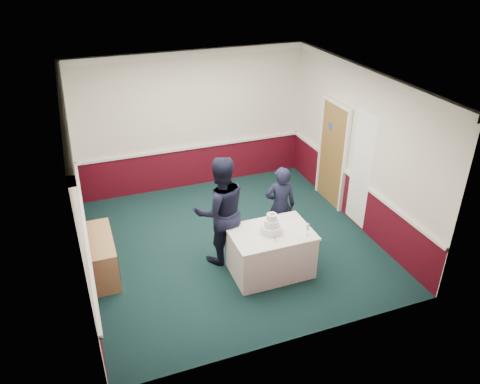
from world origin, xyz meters
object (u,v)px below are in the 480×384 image
object	(u,v)px
wedding_cake	(271,226)
sideboard	(103,256)
person_woman	(280,206)
champagne_flute	(308,228)
person_man	(221,211)
cake_table	(270,252)
cake_knife	(275,239)

from	to	relation	value
wedding_cake	sideboard	bearing A→B (deg)	160.64
wedding_cake	person_woman	xyz separation A→B (m)	(0.50, 0.73, -0.14)
champagne_flute	person_man	xyz separation A→B (m)	(-1.14, 0.90, 0.04)
cake_table	person_woman	xyz separation A→B (m)	(0.50, 0.73, 0.36)
cake_table	person_man	xyz separation A→B (m)	(-0.64, 0.62, 0.56)
champagne_flute	person_woman	world-z (taller)	person_woman
person_woman	cake_knife	bearing A→B (deg)	72.82
sideboard	person_man	distance (m)	2.07
cake_table	person_woman	distance (m)	0.95
wedding_cake	person_man	bearing A→B (deg)	135.82
cake_table	wedding_cake	size ratio (longest dim) A/B	3.63
wedding_cake	cake_knife	world-z (taller)	wedding_cake
sideboard	wedding_cake	xyz separation A→B (m)	(2.60, -0.91, 0.55)
cake_table	champagne_flute	xyz separation A→B (m)	(0.50, -0.28, 0.53)
cake_table	wedding_cake	world-z (taller)	wedding_cake
cake_table	wedding_cake	distance (m)	0.50
wedding_cake	cake_knife	size ratio (longest dim) A/B	1.65
wedding_cake	cake_knife	bearing A→B (deg)	-98.53
sideboard	person_woman	size ratio (longest dim) A/B	0.79
wedding_cake	person_man	xyz separation A→B (m)	(-0.64, 0.62, 0.06)
wedding_cake	champagne_flute	xyz separation A→B (m)	(0.50, -0.28, 0.03)
champagne_flute	person_woman	size ratio (longest dim) A/B	0.13
sideboard	cake_knife	xyz separation A→B (m)	(2.57, -1.11, 0.44)
wedding_cake	cake_table	bearing A→B (deg)	-90.00
person_woman	champagne_flute	bearing A→B (deg)	102.64
wedding_cake	cake_knife	xyz separation A→B (m)	(-0.03, -0.20, -0.11)
wedding_cake	person_man	world-z (taller)	person_man
sideboard	person_woman	xyz separation A→B (m)	(3.09, -0.19, 0.41)
cake_knife	champagne_flute	xyz separation A→B (m)	(0.53, -0.08, 0.14)
cake_knife	champagne_flute	distance (m)	0.55
person_man	person_woman	distance (m)	1.16
cake_knife	person_man	xyz separation A→B (m)	(-0.61, 0.82, 0.17)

